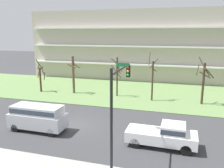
{
  "coord_description": "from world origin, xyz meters",
  "views": [
    {
      "loc": [
        9.31,
        -19.17,
        8.73
      ],
      "look_at": [
        2.0,
        6.0,
        2.95
      ],
      "focal_mm": 37.1,
      "sensor_mm": 36.0,
      "label": 1
    }
  ],
  "objects_px": {
    "traffic_signal_mast": "(118,97)",
    "pickup_white_center_left": "(164,135)",
    "tree_left": "(73,74)",
    "tree_center": "(117,75)",
    "van_silver_near_left": "(38,116)",
    "tree_right": "(152,79)",
    "tree_far_left": "(41,77)",
    "tree_far_right": "(203,81)"
  },
  "relations": [
    {
      "from": "traffic_signal_mast",
      "to": "pickup_white_center_left",
      "type": "bearing_deg",
      "value": 45.53
    },
    {
      "from": "pickup_white_center_left",
      "to": "tree_left",
      "type": "bearing_deg",
      "value": 137.69
    },
    {
      "from": "tree_center",
      "to": "van_silver_near_left",
      "type": "distance_m",
      "value": 13.86
    },
    {
      "from": "tree_right",
      "to": "van_silver_near_left",
      "type": "height_order",
      "value": "tree_right"
    },
    {
      "from": "tree_left",
      "to": "tree_center",
      "type": "bearing_deg",
      "value": 1.04
    },
    {
      "from": "tree_far_left",
      "to": "pickup_white_center_left",
      "type": "bearing_deg",
      "value": -33.38
    },
    {
      "from": "tree_far_left",
      "to": "tree_center",
      "type": "relative_size",
      "value": 0.91
    },
    {
      "from": "tree_center",
      "to": "pickup_white_center_left",
      "type": "height_order",
      "value": "tree_center"
    },
    {
      "from": "tree_right",
      "to": "van_silver_near_left",
      "type": "distance_m",
      "value": 15.33
    },
    {
      "from": "tree_center",
      "to": "van_silver_near_left",
      "type": "xyz_separation_m",
      "value": [
        -3.94,
        -13.18,
        -1.64
      ]
    },
    {
      "from": "tree_left",
      "to": "traffic_signal_mast",
      "type": "relative_size",
      "value": 0.81
    },
    {
      "from": "tree_left",
      "to": "tree_center",
      "type": "xyz_separation_m",
      "value": [
        6.55,
        0.12,
        0.11
      ]
    },
    {
      "from": "pickup_white_center_left",
      "to": "traffic_signal_mast",
      "type": "xyz_separation_m",
      "value": [
        -2.93,
        -2.99,
        3.57
      ]
    },
    {
      "from": "tree_far_left",
      "to": "tree_center",
      "type": "xyz_separation_m",
      "value": [
        11.65,
        0.69,
        0.76
      ]
    },
    {
      "from": "tree_far_right",
      "to": "van_silver_near_left",
      "type": "height_order",
      "value": "tree_far_right"
    },
    {
      "from": "van_silver_near_left",
      "to": "traffic_signal_mast",
      "type": "xyz_separation_m",
      "value": [
        8.33,
        -2.99,
        3.2
      ]
    },
    {
      "from": "tree_far_left",
      "to": "tree_right",
      "type": "distance_m",
      "value": 16.58
    },
    {
      "from": "tree_center",
      "to": "tree_right",
      "type": "height_order",
      "value": "tree_right"
    },
    {
      "from": "pickup_white_center_left",
      "to": "traffic_signal_mast",
      "type": "bearing_deg",
      "value": -133.48
    },
    {
      "from": "tree_left",
      "to": "van_silver_near_left",
      "type": "distance_m",
      "value": 13.41
    },
    {
      "from": "tree_far_left",
      "to": "van_silver_near_left",
      "type": "height_order",
      "value": "tree_far_left"
    },
    {
      "from": "tree_left",
      "to": "van_silver_near_left",
      "type": "height_order",
      "value": "tree_left"
    },
    {
      "from": "tree_far_left",
      "to": "pickup_white_center_left",
      "type": "distance_m",
      "value": 22.75
    },
    {
      "from": "tree_center",
      "to": "tree_far_right",
      "type": "xyz_separation_m",
      "value": [
        11.1,
        -0.69,
        0.01
      ]
    },
    {
      "from": "tree_left",
      "to": "tree_far_right",
      "type": "relative_size",
      "value": 0.92
    },
    {
      "from": "tree_left",
      "to": "van_silver_near_left",
      "type": "relative_size",
      "value": 1.06
    },
    {
      "from": "tree_far_right",
      "to": "van_silver_near_left",
      "type": "distance_m",
      "value": 19.63
    },
    {
      "from": "tree_center",
      "to": "van_silver_near_left",
      "type": "relative_size",
      "value": 1.06
    },
    {
      "from": "tree_right",
      "to": "traffic_signal_mast",
      "type": "height_order",
      "value": "traffic_signal_mast"
    },
    {
      "from": "tree_center",
      "to": "tree_far_right",
      "type": "height_order",
      "value": "tree_far_right"
    },
    {
      "from": "tree_far_left",
      "to": "traffic_signal_mast",
      "type": "distance_m",
      "value": 22.41
    },
    {
      "from": "tree_far_left",
      "to": "tree_right",
      "type": "relative_size",
      "value": 0.79
    },
    {
      "from": "tree_far_right",
      "to": "pickup_white_center_left",
      "type": "height_order",
      "value": "tree_far_right"
    },
    {
      "from": "tree_far_right",
      "to": "van_silver_near_left",
      "type": "bearing_deg",
      "value": -140.29
    },
    {
      "from": "tree_far_right",
      "to": "pickup_white_center_left",
      "type": "bearing_deg",
      "value": -106.84
    },
    {
      "from": "tree_center",
      "to": "traffic_signal_mast",
      "type": "relative_size",
      "value": 0.81
    },
    {
      "from": "pickup_white_center_left",
      "to": "tree_far_right",
      "type": "bearing_deg",
      "value": 74.16
    },
    {
      "from": "tree_left",
      "to": "tree_center",
      "type": "relative_size",
      "value": 1.0
    },
    {
      "from": "tree_left",
      "to": "tree_right",
      "type": "xyz_separation_m",
      "value": [
        11.47,
        -0.66,
        0.04
      ]
    },
    {
      "from": "tree_left",
      "to": "tree_far_right",
      "type": "height_order",
      "value": "tree_far_right"
    },
    {
      "from": "van_silver_near_left",
      "to": "traffic_signal_mast",
      "type": "bearing_deg",
      "value": -19.41
    },
    {
      "from": "tree_right",
      "to": "van_silver_near_left",
      "type": "relative_size",
      "value": 1.22
    }
  ]
}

